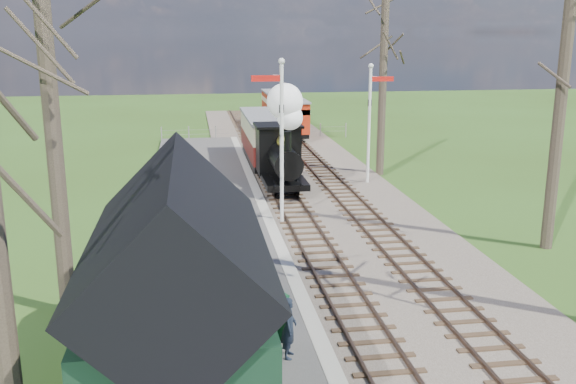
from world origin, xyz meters
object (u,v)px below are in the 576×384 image
station_shed (179,303)px  semaphore_far (371,115)px  person (289,328)px  coach (266,137)px  red_carriage_b (278,108)px  semaphore_near (280,130)px  sign_board (279,314)px  bench (248,335)px  locomotive (282,145)px  red_carriage_a (289,117)px

station_shed → semaphore_far: (8.67, 18.00, 1.08)m
person → coach: bearing=9.7°
red_carriage_b → station_shed: bearing=-100.5°
semaphore_near → coach: bearing=86.0°
sign_board → person: size_ratio=0.86×
sign_board → bench: (-0.77, -0.61, -0.18)m
station_shed → bench: 2.81m
red_carriage_b → person: (-4.63, -35.91, -0.62)m
locomotive → coach: bearing=89.9°
semaphore_far → bench: bearing=-114.1°
bench → semaphore_far: bearing=65.9°
semaphore_far → red_carriage_a: bearing=97.3°
red_carriage_a → person: 30.77m
red_carriage_a → bench: size_ratio=3.24×
semaphore_near → bench: semaphore_near is taller
station_shed → semaphore_far: semaphore_far is taller
semaphore_far → coach: size_ratio=0.73×
bench → red_carriage_b: bearing=81.2°
bench → person: size_ratio=1.15×
coach → person: (-2.03, -21.49, -0.73)m
station_shed → person: station_shed is taller
station_shed → coach: (4.30, 22.96, -0.64)m
red_carriage_b → sign_board: 35.31m
semaphore_far → coach: bearing=131.4°
station_shed → red_carriage_b: station_shed is taller
sign_board → bench: bearing=-141.5°
red_carriage_b → sign_board: (-4.72, -34.98, -0.72)m
locomotive → semaphore_far: bearing=14.2°
semaphore_far → bench: size_ratio=3.58×
sign_board → semaphore_near: bearing=82.0°
semaphore_near → coach: size_ratio=0.80×
semaphore_far → person: bearing=-111.2°
semaphore_near → coach: (0.77, 10.96, -1.99)m
semaphore_far → coach: semaphore_far is taller
semaphore_near → semaphore_far: semaphore_near is taller
coach → red_carriage_a: 9.29m
locomotive → station_shed: bearing=-104.2°
red_carriage_a → bench: 30.61m
semaphore_near → semaphore_far: (5.14, 6.00, -0.27)m
station_shed → coach: station_shed is taller
red_carriage_b → bench: (-5.49, -35.60, -0.90)m
coach → bench: 21.40m
bench → locomotive: bearing=79.2°
semaphore_near → sign_board: (-1.36, -9.60, -2.83)m
coach → sign_board: size_ratio=6.53×
semaphore_near → red_carriage_b: size_ratio=1.20×
coach → person: 21.60m
station_shed → bench: bearing=51.9°
semaphore_near → semaphore_far: 7.91m
semaphore_far → person: 17.90m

